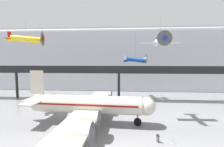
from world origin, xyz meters
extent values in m
cube|color=silver|center=(0.00, 38.15, 11.32)|extent=(140.00, 3.00, 22.64)
cube|color=black|center=(0.00, 24.72, 8.05)|extent=(110.00, 3.20, 0.90)
cube|color=black|center=(0.00, 23.18, 9.05)|extent=(110.00, 0.12, 1.10)
cylinder|color=black|center=(-30.25, 25.68, 3.80)|extent=(0.70, 0.70, 7.60)
cylinder|color=black|center=(0.00, 25.68, 3.80)|extent=(0.70, 0.70, 7.60)
cylinder|color=silver|center=(0.00, 24.38, 19.24)|extent=(120.00, 0.60, 0.60)
cylinder|color=beige|center=(-5.21, 9.00, 3.40)|extent=(19.06, 3.99, 3.08)
sphere|color=beige|center=(5.02, 8.50, 3.40)|extent=(3.02, 3.02, 3.02)
cone|color=beige|center=(-15.59, 9.50, 3.64)|extent=(4.14, 3.02, 2.83)
cube|color=maroon|center=(-5.21, 9.00, 3.71)|extent=(17.74, 3.99, 0.28)
cube|color=beige|center=(-4.18, 16.55, 2.71)|extent=(4.98, 12.31, 0.28)
cube|color=beige|center=(-4.92, 1.38, 2.71)|extent=(4.98, 12.31, 0.28)
cylinder|color=beige|center=(-2.99, 13.82, 2.76)|extent=(2.27, 1.58, 1.48)
cylinder|color=#4C4C51|center=(-1.78, 13.77, 2.76)|extent=(0.20, 2.81, 2.81)
cylinder|color=beige|center=(-2.79, 17.94, 2.76)|extent=(2.27, 1.58, 1.48)
cylinder|color=#4C4C51|center=(-1.58, 17.88, 2.76)|extent=(0.20, 2.81, 2.81)
cylinder|color=beige|center=(-3.47, 3.98, 2.76)|extent=(2.27, 1.58, 1.48)
cylinder|color=#4C4C51|center=(-2.26, 3.92, 2.76)|extent=(0.20, 2.81, 2.81)
cylinder|color=beige|center=(-3.67, -0.14, 2.76)|extent=(2.27, 1.58, 1.48)
cylinder|color=#4C4C51|center=(-2.46, -0.20, 2.76)|extent=(0.20, 2.81, 2.81)
cube|color=beige|center=(-14.36, 9.44, 7.10)|extent=(2.43, 0.32, 4.31)
cube|color=beige|center=(-14.05, 9.42, 4.02)|extent=(2.81, 8.11, 0.20)
cylinder|color=#4C4C51|center=(3.59, 8.57, 1.26)|extent=(0.20, 0.20, 1.21)
cylinder|color=black|center=(3.59, 8.57, 0.65)|extent=(1.32, 0.44, 1.30)
cylinder|color=#4C4C51|center=(-4.87, 11.45, 1.26)|extent=(0.20, 0.20, 1.21)
cylinder|color=black|center=(-4.87, 11.45, 0.65)|extent=(1.32, 0.44, 1.30)
cylinder|color=#4C4C51|center=(-5.11, 6.52, 1.26)|extent=(0.20, 0.20, 1.21)
cylinder|color=black|center=(-5.11, 6.52, 0.65)|extent=(1.32, 0.44, 1.30)
cylinder|color=silver|center=(7.84, 12.17, 14.49)|extent=(1.11, 4.82, 1.44)
cone|color=navy|center=(7.90, 9.70, 14.73)|extent=(0.90, 0.81, 0.88)
cylinder|color=#4C4C51|center=(7.91, 9.53, 14.75)|extent=(2.55, 0.11, 2.55)
cone|color=silver|center=(7.78, 14.48, 14.26)|extent=(0.87, 1.36, 0.95)
cube|color=silver|center=(7.84, 11.89, 14.19)|extent=(7.17, 1.34, 0.10)
cube|color=navy|center=(7.77, 14.77, 15.07)|extent=(0.08, 0.58, 1.17)
cube|color=navy|center=(7.77, 14.77, 14.49)|extent=(2.56, 0.64, 0.06)
cylinder|color=slate|center=(7.84, 12.17, 16.96)|extent=(0.04, 0.04, 3.96)
cylinder|color=#1E4CAD|center=(4.71, 27.47, 11.19)|extent=(5.65, 1.78, 1.77)
cone|color=white|center=(7.55, 27.81, 11.53)|extent=(1.02, 1.12, 1.02)
cylinder|color=#4C4C51|center=(7.75, 27.83, 11.55)|extent=(0.39, 2.93, 2.95)
cone|color=#1E4CAD|center=(2.06, 27.16, 10.87)|extent=(1.67, 1.14, 1.13)
cube|color=#1E4CAD|center=(5.04, 27.51, 10.85)|extent=(2.29, 8.36, 0.10)
cube|color=white|center=(1.73, 27.12, 11.87)|extent=(0.67, 0.14, 1.36)
cube|color=white|center=(1.73, 27.12, 11.19)|extent=(1.01, 3.00, 0.06)
cylinder|color=slate|center=(4.71, 27.47, 15.29)|extent=(0.04, 0.04, 7.08)
cylinder|color=yellow|center=(-19.16, 14.33, 15.48)|extent=(5.92, 2.61, 1.53)
cone|color=red|center=(-16.25, 15.08, 15.66)|extent=(1.19, 1.28, 1.07)
cylinder|color=#4C4C51|center=(-16.04, 15.14, 15.67)|extent=(0.82, 3.01, 3.10)
cone|color=yellow|center=(-21.88, 13.62, 15.32)|extent=(1.80, 1.38, 1.10)
cube|color=yellow|center=(-18.82, 14.41, 15.13)|extent=(3.54, 8.76, 0.10)
cube|color=red|center=(-22.22, 13.54, 16.20)|extent=(0.69, 0.23, 1.43)
cube|color=red|center=(-22.22, 13.54, 15.48)|extent=(1.45, 3.17, 0.06)
cylinder|color=slate|center=(-19.16, 14.33, 17.51)|extent=(0.04, 0.04, 2.86)
cylinder|color=#B2B5BA|center=(7.69, 3.30, 0.02)|extent=(0.36, 0.36, 0.04)
cylinder|color=#B2B5BA|center=(7.69, 3.30, 0.52)|extent=(0.07, 0.07, 0.95)
sphere|color=#B2B5BA|center=(7.69, 3.30, 1.03)|extent=(0.10, 0.10, 0.10)
cube|color=#4C4C51|center=(5.79, 3.54, 0.35)|extent=(0.31, 0.43, 0.70)
cube|color=#232326|center=(5.79, 3.54, 0.88)|extent=(0.36, 0.72, 0.73)
camera|label=1|loc=(0.93, -16.19, 11.07)|focal=24.00mm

